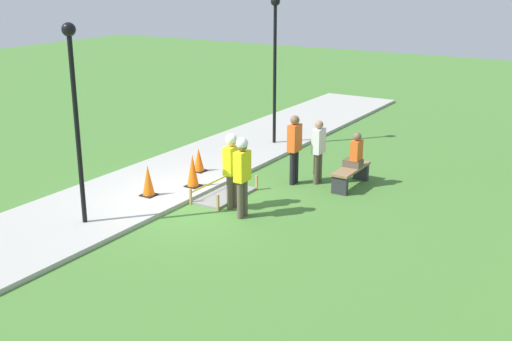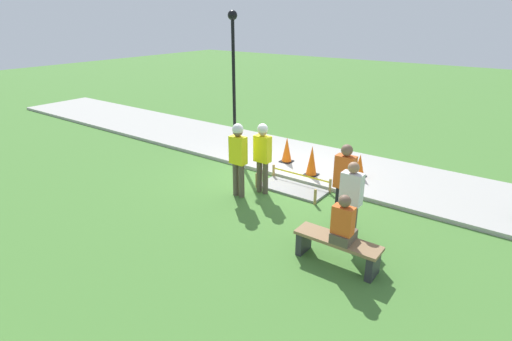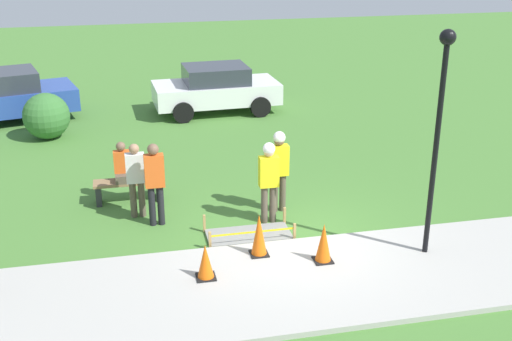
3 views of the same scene
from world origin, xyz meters
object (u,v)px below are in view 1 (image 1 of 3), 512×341
traffic_cone_far_patch (193,171)px  person_seated_on_bench (355,153)px  traffic_cone_sidewalk_edge (148,181)px  traffic_cone_near_patch (199,160)px  lamppost_near (74,97)px  worker_assistant (231,164)px  bystander_in_gray_shirt (318,148)px  worker_supervisor (242,170)px  bystander_in_orange_shirt (294,145)px  park_bench (351,173)px  lamppost_far (275,51)px

traffic_cone_far_patch → person_seated_on_bench: size_ratio=0.92×
traffic_cone_far_patch → traffic_cone_sidewalk_edge: size_ratio=1.10×
traffic_cone_near_patch → lamppost_near: (4.18, 0.07, 2.38)m
worker_assistant → bystander_in_gray_shirt: 2.80m
traffic_cone_near_patch → person_seated_on_bench: bearing=108.4°
traffic_cone_far_patch → lamppost_near: (3.09, -0.56, 2.29)m
traffic_cone_sidewalk_edge → lamppost_near: bearing=-1.8°
person_seated_on_bench → bystander_in_gray_shirt: 0.94m
worker_supervisor → lamppost_near: size_ratio=0.44×
traffic_cone_near_patch → traffic_cone_far_patch: traffic_cone_far_patch is taller
worker_assistant → bystander_in_orange_shirt: 2.33m
bystander_in_orange_shirt → lamppost_near: (4.84, -2.44, 1.78)m
traffic_cone_sidewalk_edge → bystander_in_gray_shirt: bystander_in_gray_shirt is taller
worker_supervisor → worker_assistant: 0.61m
worker_supervisor → park_bench: bearing=159.2°
traffic_cone_near_patch → lamppost_near: 4.81m
traffic_cone_near_patch → park_bench: (-1.20, 3.85, -0.07)m
traffic_cone_near_patch → lamppost_far: size_ratio=0.15×
traffic_cone_sidewalk_edge → worker_supervisor: size_ratio=0.41×
traffic_cone_far_patch → worker_assistant: 1.69m
traffic_cone_far_patch → worker_supervisor: size_ratio=0.45×
worker_assistant → bystander_in_orange_shirt: bearing=170.7°
traffic_cone_far_patch → worker_assistant: size_ratio=0.47×
park_bench → bystander_in_gray_shirt: size_ratio=0.93×
bystander_in_orange_shirt → bystander_in_gray_shirt: bystander_in_orange_shirt is taller
traffic_cone_sidewalk_edge → bystander_in_gray_shirt: (-3.21, 2.87, 0.46)m
worker_assistant → bystander_in_gray_shirt: size_ratio=1.07×
park_bench → worker_supervisor: bearing=-20.8°
bystander_in_gray_shirt → bystander_in_orange_shirt: bearing=-53.4°
traffic_cone_sidewalk_edge → park_bench: bearing=132.3°
lamppost_near → traffic_cone_near_patch: bearing=-179.1°
lamppost_near → lamppost_far: 7.82m
bystander_in_orange_shirt → lamppost_far: size_ratio=0.41×
traffic_cone_sidewalk_edge → lamppost_near: 3.07m
traffic_cone_far_patch → park_bench: (-2.29, 3.22, -0.16)m
traffic_cone_near_patch → bystander_in_orange_shirt: 2.67m
traffic_cone_far_patch → lamppost_near: lamppost_near is taller
lamppost_near → bystander_in_gray_shirt: bearing=150.6°
lamppost_near → bystander_in_orange_shirt: bearing=153.2°
traffic_cone_sidewalk_edge → bystander_in_orange_shirt: 3.75m
traffic_cone_sidewalk_edge → lamppost_near: (2.00, -0.06, 2.33)m
traffic_cone_far_patch → lamppost_far: lamppost_far is taller
traffic_cone_near_patch → bystander_in_gray_shirt: (-1.03, 3.00, 0.51)m
park_bench → bystander_in_gray_shirt: 1.04m
worker_supervisor → worker_assistant: size_ratio=1.03×
person_seated_on_bench → worker_supervisor: worker_supervisor is taller
traffic_cone_far_patch → park_bench: traffic_cone_far_patch is taller
park_bench → worker_assistant: (2.83, -1.71, 0.70)m
park_bench → lamppost_far: 5.08m
worker_supervisor → bystander_in_gray_shirt: bearing=173.1°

